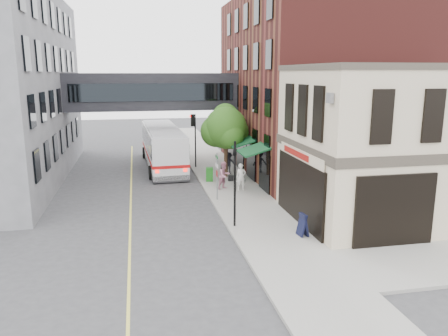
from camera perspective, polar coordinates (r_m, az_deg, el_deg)
name	(u,v)px	position (r m, az deg, el deg)	size (l,w,h in m)	color
ground	(236,243)	(21.31, 1.54, -9.80)	(120.00, 120.00, 0.00)	#38383A
sidewalk_main	(221,175)	(34.77, -0.42, -0.88)	(4.00, 60.00, 0.15)	gray
corner_building	(388,144)	(25.41, 20.67, 2.91)	(10.19, 8.12, 8.45)	beige
brick_building	(314,86)	(37.16, 11.63, 10.49)	(13.76, 18.00, 14.00)	#551E1A
skyway_bridge	(152,92)	(37.29, -9.32, 9.83)	(14.00, 3.18, 3.00)	black
traffic_signal_near	(234,173)	(22.35, 1.35, -0.71)	(0.44, 0.22, 4.60)	black
traffic_signal_far	(194,130)	(36.83, -4.00, 4.99)	(0.53, 0.28, 4.50)	black
street_sign_pole	(217,172)	(27.36, -0.93, -0.54)	(0.08, 0.75, 3.00)	gray
street_tree	(225,128)	(33.38, 0.15, 5.25)	(3.80, 3.20, 5.60)	#382619
lane_marking	(131,194)	(30.31, -12.06, -3.29)	(0.12, 40.00, 0.01)	#D8CC4C
bus	(163,145)	(38.22, -8.03, 2.98)	(3.40, 12.66, 3.38)	silver
pedestrian_a	(241,177)	(29.76, 2.24, -1.18)	(0.68, 0.44, 1.85)	white
pedestrian_b	(224,175)	(30.07, 0.02, -0.96)	(0.94, 0.73, 1.93)	#C17D95
pedestrian_c	(229,163)	(34.60, 0.63, 0.64)	(1.12, 0.64, 1.73)	black
newspaper_box	(209,174)	(32.35, -1.91, -0.82)	(0.52, 0.46, 1.03)	#176116
sandwich_board	(303,225)	(21.98, 10.26, -7.29)	(0.41, 0.63, 1.13)	black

